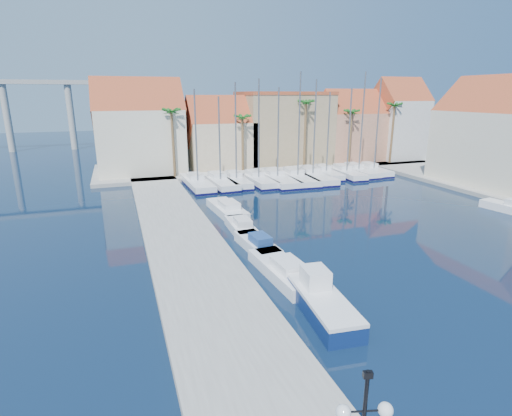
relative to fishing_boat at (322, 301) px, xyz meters
The scene contains 31 objects.
ground 5.06m from the fishing_boat, 44.79° to the right, with size 260.00×260.00×0.00m, color black.
quay_west 11.38m from the fishing_boat, 118.65° to the left, with size 6.00×77.00×0.50m, color gray.
shore_north 46.50m from the fishing_boat, 73.05° to the left, with size 54.00×16.00×0.50m, color gray.
fishing_boat is the anchor object (origin of this frame).
motorboat_west_0 4.82m from the fishing_boat, 92.51° to the left, with size 2.65×6.99×1.40m.
motorboat_west_1 9.78m from the fishing_boat, 91.57° to the left, with size 2.18×5.61×1.40m.
motorboat_west_2 14.15m from the fishing_boat, 90.91° to the left, with size 1.92×5.53×1.40m.
motorboat_west_3 20.15m from the fishing_boat, 89.61° to the left, with size 2.73×7.22×1.40m.
motorboat_east_1 29.66m from the fishing_boat, 21.64° to the left, with size 2.70×5.89×1.40m.
sailboat_0 32.91m from the fishing_boat, 90.76° to the left, with size 2.97×10.08×12.22m.
sailboat_1 32.90m from the fishing_boat, 85.62° to the left, with size 3.15×10.02×11.34m.
sailboat_2 33.18m from the fishing_boat, 81.78° to the left, with size 2.69×9.21×13.05m.
sailboat_3 33.36m from the fishing_boat, 76.68° to the left, with size 2.81×9.86×13.49m.
sailboat_4 34.11m from the fishing_boat, 72.28° to the left, with size 3.20×11.71×12.45m.
sailboat_5 34.85m from the fishing_boat, 67.56° to the left, with size 3.85×11.53×14.41m.
sailboat_6 36.15m from the fishing_boat, 64.16° to the left, with size 3.72×11.90×13.49m.
sailboat_7 38.20m from the fishing_boat, 61.07° to the left, with size 3.05×8.85×11.89m.
sailboat_8 39.00m from the fishing_boat, 56.84° to the left, with size 2.98×9.32×12.37m.
sailboat_9 40.87m from the fishing_boat, 54.51° to the left, with size 2.76×9.18×14.62m.
sailboat_10 42.19m from the fishing_boat, 51.51° to the left, with size 2.41×8.21×13.81m.
building_0 44.33m from the fishing_boat, 98.44° to the left, with size 12.30×9.00×13.50m.
building_1 44.07m from the fishing_boat, 82.72° to the left, with size 10.30×8.00×11.00m.
building_2 47.78m from the fishing_boat, 69.59° to the left, with size 14.20×10.20×11.50m.
building_3 52.26m from the fishing_boat, 56.71° to the left, with size 10.30×8.00×12.00m.
building_4 57.04m from the fishing_boat, 48.52° to the left, with size 8.30×8.00×14.00m.
building_6 41.43m from the fishing_boat, 29.94° to the left, with size 9.00×14.30×13.50m.
palm_0 39.45m from the fishing_boat, 93.64° to the left, with size 2.60×2.60×10.15m.
palm_1 39.90m from the fishing_boat, 78.90° to the left, with size 2.60×2.60×9.15m.
palm_2 43.30m from the fishing_boat, 65.48° to the left, with size 2.60×2.60×11.15m.
palm_3 46.85m from the fishing_boat, 56.41° to the left, with size 2.60×2.60×9.65m.
palm_4 51.81m from the fishing_boat, 48.91° to the left, with size 2.60×2.60×10.65m.
Camera 1 is at (-13.40, -13.74, 11.60)m, focal length 28.00 mm.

